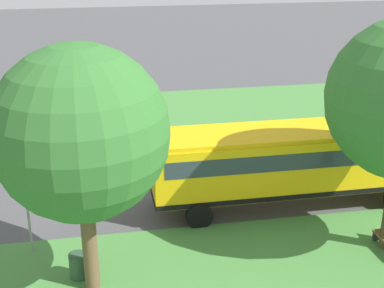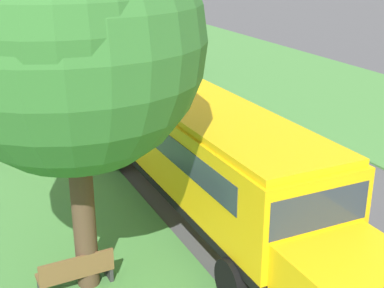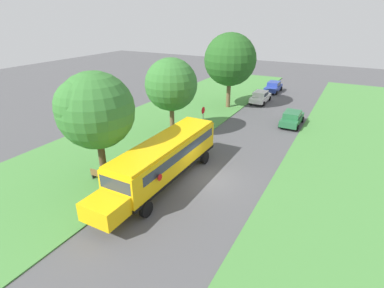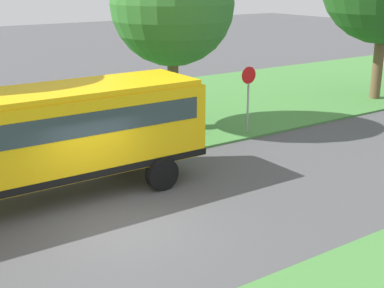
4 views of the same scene
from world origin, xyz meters
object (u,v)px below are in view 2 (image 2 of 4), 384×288
Objects in this scene: school_bus at (202,147)px; car_white_middle at (40,45)px; car_blue_furthest at (23,31)px; trash_bin at (20,128)px; oak_tree_beside_bus at (68,36)px; park_bench at (76,272)px; car_green_nearest at (161,58)px; stop_sign at (56,81)px.

school_bus is 2.82× the size of car_white_middle.
trash_bin is at bearing -99.24° from car_blue_furthest.
oak_tree_beside_bus is 4.91× the size of park_bench.
school_bus is 5.72m from oak_tree_beside_bus.
oak_tree_beside_bus is at bearing -96.66° from car_blue_furthest.
park_bench is (-4.02, -25.71, -0.40)m from car_white_middle.
car_white_middle is 4.89× the size of trash_bin.
car_white_middle is 26.50m from oak_tree_beside_bus.
car_green_nearest is (5.54, 16.47, -1.05)m from school_bus.
car_blue_furthest is at bearing 83.34° from oak_tree_beside_bus.
car_green_nearest is at bearing 71.40° from school_bus.
park_bench is at bearing -117.31° from car_green_nearest.
stop_sign is at bearing 41.31° from trash_bin.
car_green_nearest is 0.55× the size of oak_tree_beside_bus.
school_bus is 13.80× the size of trash_bin.
car_blue_furthest is 20.63m from stop_sign.
oak_tree_beside_bus is (-3.81, -25.82, 4.60)m from car_white_middle.
car_white_middle is 15.71m from trash_bin.
trash_bin is at bearing 87.68° from park_bench.
car_green_nearest is 9.97m from stop_sign.
park_bench is (-0.21, 0.12, -5.00)m from oak_tree_beside_bus.
school_bus is at bearing -89.89° from car_blue_furthest.
park_bench is at bearing -97.04° from car_blue_furthest.
school_bus reaches higher than car_green_nearest.
car_green_nearest is at bearing -68.06° from car_blue_furthest.
school_bus reaches higher than park_bench.
car_white_middle is 0.55× the size of oak_tree_beside_bus.
car_white_middle is 2.72× the size of park_bench.
oak_tree_beside_bus reaches higher than car_green_nearest.
car_blue_furthest is 32.77m from park_bench.
car_green_nearest is 12.33m from trash_bin.
park_bench is at bearing -92.32° from trash_bin.
car_green_nearest is at bearing 41.85° from stop_sign.
school_bus is 2.82× the size of car_blue_furthest.
oak_tree_beside_bus is 5.01m from park_bench.
stop_sign is 3.04× the size of trash_bin.
stop_sign is at bearing -97.48° from car_white_middle.
car_green_nearest reaches higher than trash_bin.
car_green_nearest is at bearing 41.75° from trash_bin.
park_bench is at bearing 150.66° from oak_tree_beside_bus.
oak_tree_beside_bus is at bearing -99.42° from stop_sign.
stop_sign is 2.71m from trash_bin.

